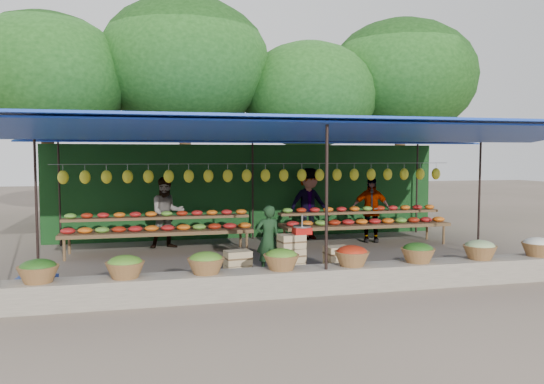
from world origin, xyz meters
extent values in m
plane|color=brown|center=(0.00, 0.00, 0.00)|extent=(60.00, 60.00, 0.00)
cube|color=#6A6055|center=(0.00, -2.75, 0.20)|extent=(10.60, 0.55, 0.40)
cylinder|color=black|center=(0.00, -2.90, 1.40)|extent=(0.05, 0.05, 2.80)
cylinder|color=black|center=(-4.80, 0.00, 1.40)|extent=(0.05, 0.05, 2.80)
cylinder|color=black|center=(4.80, 0.00, 1.40)|extent=(0.05, 0.05, 2.80)
cylinder|color=black|center=(-4.80, 2.90, 1.40)|extent=(0.05, 0.05, 2.80)
cylinder|color=black|center=(0.00, 2.90, 1.40)|extent=(0.05, 0.05, 2.80)
cylinder|color=black|center=(4.80, 2.90, 1.40)|extent=(0.05, 0.05, 2.80)
cube|color=#1840BB|center=(0.00, 0.00, 2.80)|extent=(10.80, 6.60, 0.04)
cube|color=#1840BB|center=(0.00, -2.00, 2.62)|extent=(10.80, 2.19, 0.26)
cube|color=#1840BB|center=(0.00, 2.00, 2.62)|extent=(10.80, 2.19, 0.26)
cylinder|color=#96969B|center=(0.00, 1.40, 2.02)|extent=(9.60, 0.01, 0.01)
ellipsoid|color=#FFF928|center=(-4.50, 1.40, 1.74)|extent=(0.23, 0.17, 0.30)
ellipsoid|color=#FFF928|center=(-4.05, 1.40, 1.74)|extent=(0.23, 0.17, 0.30)
ellipsoid|color=#FFF928|center=(-3.60, 1.40, 1.74)|extent=(0.23, 0.17, 0.30)
ellipsoid|color=#FFF928|center=(-3.15, 1.40, 1.74)|extent=(0.23, 0.17, 0.30)
ellipsoid|color=#FFF928|center=(-2.70, 1.40, 1.74)|extent=(0.23, 0.17, 0.30)
ellipsoid|color=#FFF928|center=(-2.25, 1.40, 1.74)|extent=(0.23, 0.17, 0.30)
ellipsoid|color=#FFF928|center=(-1.80, 1.40, 1.74)|extent=(0.23, 0.17, 0.30)
ellipsoid|color=#FFF928|center=(-1.35, 1.40, 1.74)|extent=(0.23, 0.17, 0.30)
ellipsoid|color=#FFF928|center=(-0.90, 1.40, 1.74)|extent=(0.23, 0.17, 0.30)
ellipsoid|color=#FFF928|center=(-0.45, 1.40, 1.74)|extent=(0.23, 0.17, 0.30)
ellipsoid|color=#FFF928|center=(0.00, 1.40, 1.74)|extent=(0.23, 0.17, 0.30)
ellipsoid|color=#FFF928|center=(0.45, 1.40, 1.74)|extent=(0.23, 0.17, 0.30)
ellipsoid|color=#FFF928|center=(0.90, 1.40, 1.74)|extent=(0.23, 0.17, 0.30)
ellipsoid|color=#FFF928|center=(1.35, 1.40, 1.74)|extent=(0.23, 0.17, 0.30)
ellipsoid|color=#FFF928|center=(1.80, 1.40, 1.74)|extent=(0.23, 0.17, 0.30)
ellipsoid|color=#FFF928|center=(2.25, 1.40, 1.74)|extent=(0.23, 0.17, 0.30)
ellipsoid|color=#FFF928|center=(2.70, 1.40, 1.74)|extent=(0.23, 0.17, 0.30)
ellipsoid|color=#FFF928|center=(3.15, 1.40, 1.74)|extent=(0.23, 0.17, 0.30)
ellipsoid|color=#FFF928|center=(3.60, 1.40, 1.74)|extent=(0.23, 0.17, 0.30)
ellipsoid|color=#FFF928|center=(4.05, 1.40, 1.74)|extent=(0.23, 0.17, 0.30)
ellipsoid|color=#FFF928|center=(4.50, 1.40, 1.74)|extent=(0.23, 0.17, 0.30)
ellipsoid|color=#245216|center=(-4.30, -2.75, 0.62)|extent=(0.52, 0.52, 0.23)
ellipsoid|color=#4A7F21|center=(-3.10, -2.75, 0.62)|extent=(0.52, 0.52, 0.23)
ellipsoid|color=#4A7F21|center=(-1.90, -2.75, 0.62)|extent=(0.52, 0.52, 0.23)
ellipsoid|color=#4A7F21|center=(-0.70, -2.75, 0.62)|extent=(0.52, 0.52, 0.23)
ellipsoid|color=#A5220D|center=(0.50, -2.75, 0.62)|extent=(0.52, 0.52, 0.23)
ellipsoid|color=#245216|center=(1.70, -2.75, 0.62)|extent=(0.52, 0.52, 0.23)
ellipsoid|color=#92B06E|center=(2.90, -2.75, 0.62)|extent=(0.52, 0.52, 0.23)
ellipsoid|color=silver|center=(4.10, -2.75, 0.62)|extent=(0.52, 0.52, 0.23)
cube|color=#184318|center=(0.00, 3.15, 1.25)|extent=(10.60, 0.06, 2.50)
cylinder|color=#3C2A15|center=(-5.50, 5.80, 1.98)|extent=(0.36, 0.36, 3.97)
ellipsoid|color=#12360E|center=(-5.50, 5.80, 4.46)|extent=(4.77, 4.77, 3.69)
cylinder|color=#3C2A15|center=(-1.50, 6.20, 2.24)|extent=(0.36, 0.36, 4.48)
ellipsoid|color=#12360E|center=(-1.50, 6.20, 5.04)|extent=(5.39, 5.39, 4.17)
cylinder|color=#3C2A15|center=(2.50, 5.90, 1.86)|extent=(0.36, 0.36, 3.71)
ellipsoid|color=#12360E|center=(2.50, 5.90, 4.18)|extent=(4.47, 4.47, 3.45)
cylinder|color=#3C2A15|center=(6.00, 6.30, 2.18)|extent=(0.36, 0.36, 4.35)
ellipsoid|color=#12360E|center=(6.00, 6.30, 4.90)|extent=(5.24, 5.24, 4.05)
cube|color=brown|center=(-2.50, 1.30, 0.50)|extent=(4.20, 0.95, 0.08)
cube|color=brown|center=(-2.50, 1.60, 0.78)|extent=(4.20, 0.35, 0.06)
cylinder|color=brown|center=(-4.45, 0.90, 0.25)|extent=(0.06, 0.06, 0.50)
cylinder|color=brown|center=(-0.55, 0.90, 0.25)|extent=(0.06, 0.06, 0.50)
cylinder|color=brown|center=(-4.45, 1.70, 0.25)|extent=(0.06, 0.06, 0.50)
cylinder|color=brown|center=(-0.55, 1.70, 0.25)|extent=(0.06, 0.06, 0.50)
ellipsoid|color=#B31B19|center=(-4.40, 1.15, 0.60)|extent=(0.31, 0.26, 0.13)
ellipsoid|color=#5E9D30|center=(-4.40, 1.60, 0.87)|extent=(0.26, 0.22, 0.12)
ellipsoid|color=orange|center=(-4.05, 1.15, 0.60)|extent=(0.31, 0.26, 0.13)
ellipsoid|color=#A5220D|center=(-4.05, 1.60, 0.87)|extent=(0.26, 0.22, 0.12)
ellipsoid|color=#5E9D30|center=(-3.70, 1.15, 0.60)|extent=(0.31, 0.26, 0.13)
ellipsoid|color=#B31B19|center=(-3.70, 1.60, 0.87)|extent=(0.26, 0.22, 0.12)
ellipsoid|color=#A5220D|center=(-3.35, 1.15, 0.60)|extent=(0.31, 0.26, 0.13)
ellipsoid|color=orange|center=(-3.35, 1.60, 0.87)|extent=(0.26, 0.22, 0.12)
ellipsoid|color=#B31B19|center=(-3.00, 1.15, 0.60)|extent=(0.31, 0.26, 0.13)
ellipsoid|color=#B31B19|center=(-3.00, 1.60, 0.87)|extent=(0.26, 0.22, 0.12)
ellipsoid|color=orange|center=(-2.65, 1.15, 0.60)|extent=(0.31, 0.26, 0.13)
ellipsoid|color=orange|center=(-2.65, 1.60, 0.87)|extent=(0.26, 0.22, 0.12)
ellipsoid|color=#B31B19|center=(-2.30, 1.15, 0.60)|extent=(0.31, 0.26, 0.13)
ellipsoid|color=#5E9D30|center=(-2.30, 1.60, 0.87)|extent=(0.26, 0.22, 0.12)
ellipsoid|color=orange|center=(-1.95, 1.15, 0.60)|extent=(0.31, 0.26, 0.13)
ellipsoid|color=#A5220D|center=(-1.95, 1.60, 0.87)|extent=(0.26, 0.22, 0.12)
ellipsoid|color=#5E9D30|center=(-1.60, 1.15, 0.60)|extent=(0.31, 0.26, 0.13)
ellipsoid|color=#B31B19|center=(-1.60, 1.60, 0.87)|extent=(0.26, 0.22, 0.12)
ellipsoid|color=#A5220D|center=(-1.25, 1.15, 0.60)|extent=(0.31, 0.26, 0.13)
ellipsoid|color=orange|center=(-1.25, 1.60, 0.87)|extent=(0.26, 0.22, 0.12)
ellipsoid|color=#B31B19|center=(-0.90, 1.15, 0.60)|extent=(0.31, 0.26, 0.13)
ellipsoid|color=#B31B19|center=(-0.90, 1.60, 0.87)|extent=(0.26, 0.22, 0.12)
ellipsoid|color=orange|center=(-0.55, 1.15, 0.60)|extent=(0.31, 0.26, 0.13)
ellipsoid|color=orange|center=(-0.55, 1.60, 0.87)|extent=(0.26, 0.22, 0.12)
cube|color=brown|center=(2.50, 1.30, 0.50)|extent=(4.20, 0.95, 0.08)
cube|color=brown|center=(2.50, 1.60, 0.78)|extent=(4.20, 0.35, 0.06)
cylinder|color=brown|center=(0.55, 0.90, 0.25)|extent=(0.06, 0.06, 0.50)
cylinder|color=brown|center=(4.45, 0.90, 0.25)|extent=(0.06, 0.06, 0.50)
cylinder|color=brown|center=(0.55, 1.70, 0.25)|extent=(0.06, 0.06, 0.50)
cylinder|color=brown|center=(4.45, 1.70, 0.25)|extent=(0.06, 0.06, 0.50)
ellipsoid|color=#B31B19|center=(0.60, 1.15, 0.60)|extent=(0.31, 0.26, 0.13)
ellipsoid|color=#5E9D30|center=(0.60, 1.60, 0.87)|extent=(0.26, 0.22, 0.12)
ellipsoid|color=orange|center=(0.95, 1.15, 0.60)|extent=(0.31, 0.26, 0.13)
ellipsoid|color=#A5220D|center=(0.95, 1.60, 0.87)|extent=(0.26, 0.22, 0.12)
ellipsoid|color=#5E9D30|center=(1.30, 1.15, 0.60)|extent=(0.31, 0.26, 0.13)
ellipsoid|color=#B31B19|center=(1.30, 1.60, 0.87)|extent=(0.26, 0.22, 0.12)
ellipsoid|color=#A5220D|center=(1.65, 1.15, 0.60)|extent=(0.31, 0.26, 0.13)
ellipsoid|color=orange|center=(1.65, 1.60, 0.87)|extent=(0.26, 0.22, 0.12)
ellipsoid|color=#B31B19|center=(2.00, 1.15, 0.60)|extent=(0.31, 0.26, 0.13)
ellipsoid|color=#B31B19|center=(2.00, 1.60, 0.87)|extent=(0.26, 0.22, 0.12)
ellipsoid|color=orange|center=(2.35, 1.15, 0.60)|extent=(0.31, 0.26, 0.13)
ellipsoid|color=orange|center=(2.35, 1.60, 0.87)|extent=(0.26, 0.22, 0.12)
ellipsoid|color=#B31B19|center=(2.70, 1.15, 0.60)|extent=(0.31, 0.26, 0.13)
ellipsoid|color=#5E9D30|center=(2.70, 1.60, 0.87)|extent=(0.26, 0.22, 0.12)
ellipsoid|color=orange|center=(3.05, 1.15, 0.60)|extent=(0.31, 0.26, 0.13)
ellipsoid|color=#A5220D|center=(3.05, 1.60, 0.87)|extent=(0.26, 0.22, 0.12)
ellipsoid|color=#5E9D30|center=(3.40, 1.15, 0.60)|extent=(0.31, 0.26, 0.13)
ellipsoid|color=#B31B19|center=(3.40, 1.60, 0.87)|extent=(0.26, 0.22, 0.12)
ellipsoid|color=#A5220D|center=(3.75, 1.15, 0.60)|extent=(0.31, 0.26, 0.13)
ellipsoid|color=orange|center=(3.75, 1.60, 0.87)|extent=(0.26, 0.22, 0.12)
ellipsoid|color=#B31B19|center=(4.10, 1.15, 0.60)|extent=(0.31, 0.26, 0.13)
ellipsoid|color=#B31B19|center=(4.10, 1.60, 0.87)|extent=(0.26, 0.22, 0.12)
ellipsoid|color=orange|center=(4.45, 1.15, 0.60)|extent=(0.31, 0.26, 0.13)
ellipsoid|color=orange|center=(4.45, 1.60, 0.87)|extent=(0.26, 0.22, 0.12)
cube|color=tan|center=(-1.19, -1.54, 0.12)|extent=(0.49, 0.40, 0.25)
cube|color=tan|center=(-1.19, -1.54, 0.39)|extent=(0.49, 0.40, 0.25)
cube|color=tan|center=(-0.19, -1.54, 0.12)|extent=(0.49, 0.40, 0.25)
cube|color=tan|center=(-0.19, -1.54, 0.39)|extent=(0.49, 0.40, 0.25)
cube|color=tan|center=(-0.19, -1.54, 0.65)|extent=(0.49, 0.40, 0.25)
cube|color=tan|center=(0.71, -1.54, 0.12)|extent=(0.49, 0.40, 0.25)
cube|color=tan|center=(0.71, -1.54, 0.39)|extent=(0.49, 0.40, 0.25)
cube|color=red|center=(0.01, -1.54, 0.83)|extent=(0.31, 0.27, 0.13)
cylinder|color=#96969B|center=(0.01, -1.54, 0.91)|extent=(0.33, 0.33, 0.03)
cylinder|color=#96969B|center=(0.01, -1.54, 1.01)|extent=(0.03, 0.03, 0.23)
imported|color=#173319|center=(-0.55, -1.21, 0.64)|extent=(0.48, 0.32, 1.29)
imported|color=slate|center=(-2.28, 1.97, 0.85)|extent=(0.92, 0.77, 1.70)
imported|color=slate|center=(1.44, 2.49, 0.94)|extent=(1.32, 0.90, 1.88)
imported|color=slate|center=(2.83, 1.69, 0.83)|extent=(1.05, 0.71, 1.66)
cube|color=navy|center=(-4.45, -2.10, 0.17)|extent=(0.61, 0.47, 0.34)
camera|label=1|loc=(-2.82, -10.81, 2.22)|focal=35.00mm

